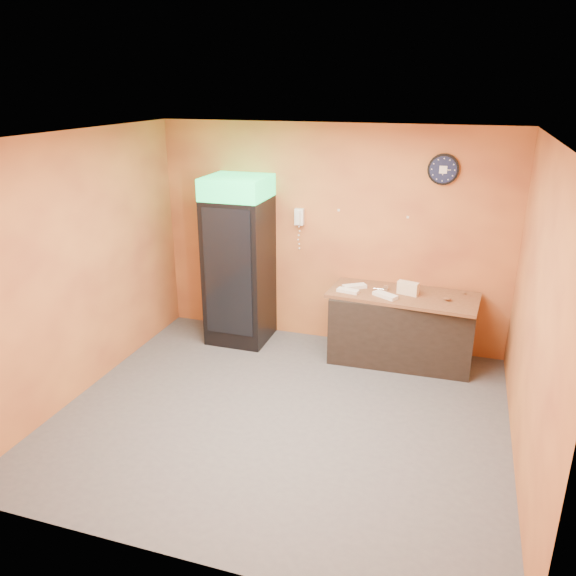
% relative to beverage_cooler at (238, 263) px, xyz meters
% --- Properties ---
extents(floor, '(4.50, 4.50, 0.00)m').
position_rel_beverage_cooler_xyz_m(floor, '(1.11, -1.60, -1.06)').
color(floor, '#47474C').
rests_on(floor, ground).
extents(back_wall, '(4.50, 0.02, 2.80)m').
position_rel_beverage_cooler_xyz_m(back_wall, '(1.11, 0.40, 0.34)').
color(back_wall, orange).
rests_on(back_wall, floor).
extents(left_wall, '(0.02, 4.00, 2.80)m').
position_rel_beverage_cooler_xyz_m(left_wall, '(-1.14, -1.60, 0.34)').
color(left_wall, orange).
rests_on(left_wall, floor).
extents(right_wall, '(0.02, 4.00, 2.80)m').
position_rel_beverage_cooler_xyz_m(right_wall, '(3.36, -1.60, 0.34)').
color(right_wall, orange).
rests_on(right_wall, floor).
extents(ceiling, '(4.50, 4.00, 0.02)m').
position_rel_beverage_cooler_xyz_m(ceiling, '(1.11, -1.60, 1.74)').
color(ceiling, white).
rests_on(ceiling, back_wall).
extents(beverage_cooler, '(0.76, 0.78, 2.17)m').
position_rel_beverage_cooler_xyz_m(beverage_cooler, '(0.00, 0.00, 0.00)').
color(beverage_cooler, black).
rests_on(beverage_cooler, floor).
extents(prep_counter, '(1.69, 0.79, 0.83)m').
position_rel_beverage_cooler_xyz_m(prep_counter, '(2.11, 0.03, -0.64)').
color(prep_counter, black).
rests_on(prep_counter, floor).
extents(wall_clock, '(0.36, 0.06, 0.36)m').
position_rel_beverage_cooler_xyz_m(wall_clock, '(2.42, 0.37, 1.25)').
color(wall_clock, black).
rests_on(wall_clock, back_wall).
extents(wall_phone, '(0.11, 0.10, 0.21)m').
position_rel_beverage_cooler_xyz_m(wall_phone, '(0.71, 0.35, 0.58)').
color(wall_phone, white).
rests_on(wall_phone, back_wall).
extents(butcher_paper, '(1.80, 0.91, 0.04)m').
position_rel_beverage_cooler_xyz_m(butcher_paper, '(2.11, 0.03, -0.20)').
color(butcher_paper, brown).
rests_on(butcher_paper, prep_counter).
extents(sub_roll_stack, '(0.26, 0.15, 0.16)m').
position_rel_beverage_cooler_xyz_m(sub_roll_stack, '(2.16, 0.01, -0.11)').
color(sub_roll_stack, beige).
rests_on(sub_roll_stack, butcher_paper).
extents(wrapped_sandwich_left, '(0.27, 0.15, 0.04)m').
position_rel_beverage_cooler_xyz_m(wrapped_sandwich_left, '(1.47, -0.13, -0.17)').
color(wrapped_sandwich_left, silver).
rests_on(wrapped_sandwich_left, butcher_paper).
extents(wrapped_sandwich_mid, '(0.32, 0.25, 0.04)m').
position_rel_beverage_cooler_xyz_m(wrapped_sandwich_mid, '(1.92, -0.15, -0.16)').
color(wrapped_sandwich_mid, silver).
rests_on(wrapped_sandwich_mid, butcher_paper).
extents(wrapped_sandwich_right, '(0.30, 0.26, 0.04)m').
position_rel_beverage_cooler_xyz_m(wrapped_sandwich_right, '(1.51, 0.04, -0.16)').
color(wrapped_sandwich_right, silver).
rests_on(wrapped_sandwich_right, butcher_paper).
extents(kitchen_tool, '(0.06, 0.06, 0.06)m').
position_rel_beverage_cooler_xyz_m(kitchen_tool, '(1.89, 0.08, -0.15)').
color(kitchen_tool, silver).
rests_on(kitchen_tool, butcher_paper).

